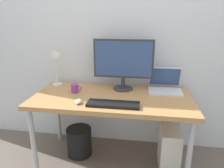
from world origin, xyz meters
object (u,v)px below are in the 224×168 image
(computer_tower, at_px, (169,147))
(wastebasket, at_px, (79,141))
(keyboard, at_px, (113,104))
(desk_lamp, at_px, (54,59))
(mouse, at_px, (78,102))
(laptop, at_px, (165,85))
(coffee_mug, at_px, (75,88))
(desk, at_px, (112,102))
(monitor, at_px, (123,62))

(computer_tower, bearing_deg, wastebasket, 177.04)
(keyboard, height_order, computer_tower, keyboard)
(desk_lamp, height_order, mouse, desk_lamp)
(laptop, distance_m, mouse, 0.88)
(coffee_mug, bearing_deg, computer_tower, -2.84)
(desk, xyz_separation_m, coffee_mug, (-0.37, 0.05, 0.10))
(computer_tower, bearing_deg, monitor, 156.22)
(monitor, height_order, wastebasket, monitor)
(monitor, bearing_deg, desk_lamp, 179.95)
(monitor, relative_size, computer_tower, 1.40)
(monitor, height_order, keyboard, monitor)
(monitor, relative_size, desk_lamp, 1.40)
(coffee_mug, xyz_separation_m, computer_tower, (0.93, -0.05, -0.54))
(desk_lamp, relative_size, coffee_mug, 3.89)
(coffee_mug, bearing_deg, laptop, 11.95)
(laptop, distance_m, keyboard, 0.63)
(monitor, height_order, coffee_mug, monitor)
(laptop, height_order, mouse, laptop)
(monitor, xyz_separation_m, wastebasket, (-0.44, -0.16, -0.84))
(laptop, xyz_separation_m, wastebasket, (-0.86, -0.18, -0.61))
(wastebasket, bearing_deg, laptop, 12.04)
(desk, distance_m, computer_tower, 0.71)
(mouse, distance_m, computer_tower, 0.98)
(wastebasket, bearing_deg, coffee_mug, -173.80)
(monitor, bearing_deg, keyboard, -95.26)
(mouse, bearing_deg, monitor, 51.16)
(laptop, distance_m, wastebasket, 1.07)
(coffee_mug, bearing_deg, monitor, 19.96)
(keyboard, height_order, wastebasket, keyboard)
(desk_lamp, bearing_deg, mouse, -48.12)
(desk_lamp, distance_m, wastebasket, 0.91)
(desk_lamp, relative_size, wastebasket, 1.40)
(keyboard, relative_size, computer_tower, 1.05)
(desk_lamp, xyz_separation_m, computer_tower, (1.19, -0.21, -0.79))
(monitor, relative_size, wastebasket, 1.96)
(wastebasket, bearing_deg, mouse, -68.76)
(laptop, height_order, computer_tower, laptop)
(mouse, relative_size, coffee_mug, 0.83)
(keyboard, relative_size, coffee_mug, 4.08)
(desk_lamp, xyz_separation_m, wastebasket, (0.28, -0.16, -0.85))
(desk_lamp, bearing_deg, keyboard, -31.74)
(mouse, bearing_deg, desk, 38.70)
(laptop, xyz_separation_m, desk_lamp, (-1.13, -0.02, 0.24))
(coffee_mug, relative_size, computer_tower, 0.26)
(desk_lamp, height_order, wastebasket, desk_lamp)
(keyboard, relative_size, wastebasket, 1.47)
(wastebasket, bearing_deg, monitor, 20.34)
(laptop, relative_size, computer_tower, 0.76)
(keyboard, bearing_deg, computer_tower, 22.03)
(computer_tower, bearing_deg, desk_lamp, 169.99)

